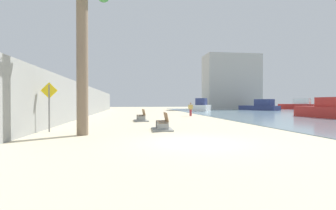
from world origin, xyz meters
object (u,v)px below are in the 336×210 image
boat_outer (298,105)px  palm_tree (82,6)px  person_walking (191,108)px  bench_far (141,118)px  boat_nearest (202,106)px  bench_near (162,126)px  boat_far_right (325,110)px  boat_distant (260,106)px  boat_far_left (335,107)px  pedestrian_sign (49,101)px

boat_outer → palm_tree: bearing=-134.5°
palm_tree → person_walking: 18.76m
palm_tree → bench_far: size_ratio=3.77×
palm_tree → boat_nearest: palm_tree is taller
bench_near → boat_far_right: 19.36m
bench_near → boat_outer: 49.90m
palm_tree → bench_near: size_ratio=3.79×
boat_distant → boat_far_left: bearing=-0.9°
boat_nearest → boat_far_left: (28.00, 2.24, -0.26)m
person_walking → boat_outer: size_ratio=0.21×
palm_tree → pedestrian_sign: size_ratio=3.14×
bench_near → boat_outer: size_ratio=0.29×
bench_near → boat_far_right: size_ratio=0.34×
bench_near → boat_nearest: (10.60, 29.65, 0.61)m
boat_nearest → boat_far_right: (6.67, -20.92, -0.05)m
bench_far → boat_nearest: 25.42m
person_walking → bench_near: bearing=-109.3°
bench_far → boat_far_right: boat_far_right is taller
boat_nearest → boat_distant: (12.19, 2.49, -0.05)m
bench_far → boat_far_right: size_ratio=0.34×
boat_far_right → boat_far_left: boat_far_right is taller
bench_far → pedestrian_sign: bearing=-124.7°
bench_far → boat_far_left: 46.70m
palm_tree → boat_outer: palm_tree is taller
bench_far → boat_far_right: (18.19, 1.73, 0.56)m
palm_tree → bench_far: palm_tree is taller
bench_near → boat_distant: bearing=54.7°
boat_distant → boat_outer: boat_outer is taller
palm_tree → pedestrian_sign: bearing=141.8°
boat_nearest → boat_outer: boat_outer is taller
bench_near → boat_outer: (33.76, 36.73, 0.67)m
person_walking → boat_far_left: size_ratio=0.23×
bench_near → boat_far_left: 50.08m
boat_distant → boat_outer: size_ratio=1.07×
boat_outer → bench_far: bearing=-139.4°
boat_outer → pedestrian_sign: pedestrian_sign is taller
bench_far → pedestrian_sign: 8.94m
person_walking → boat_outer: boat_outer is taller
boat_nearest → boat_outer: (23.16, 7.08, 0.06)m
boat_far_left → bench_far: bearing=-147.8°
palm_tree → boat_far_right: 24.33m
person_walking → boat_outer: bearing=38.3°
palm_tree → boat_distant: size_ratio=1.04×
palm_tree → boat_far_left: palm_tree is taller
boat_nearest → person_walking: bearing=-110.0°
boat_far_right → boat_outer: size_ratio=0.87×
person_walking → boat_nearest: boat_nearest is taller
boat_far_left → boat_outer: size_ratio=0.92×
bench_near → boat_far_right: (17.27, 8.74, 0.56)m
boat_far_right → boat_outer: (16.49, 28.00, 0.11)m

